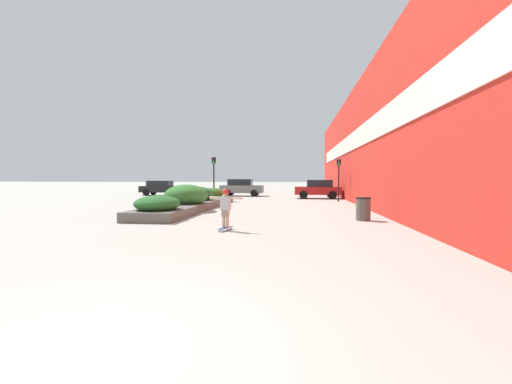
% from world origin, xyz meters
% --- Properties ---
extents(ground_plane, '(300.00, 300.00, 0.00)m').
position_xyz_m(ground_plane, '(0.00, 0.00, 0.00)').
color(ground_plane, '#ADA89E').
extents(building_wall_right, '(0.67, 48.16, 7.91)m').
position_xyz_m(building_wall_right, '(6.15, 20.70, 3.96)').
color(building_wall_right, red).
rests_on(building_wall_right, ground_plane).
extents(planter_box, '(2.24, 12.79, 1.39)m').
position_xyz_m(planter_box, '(-3.77, 15.17, 0.50)').
color(planter_box, '#605B54').
rests_on(planter_box, ground_plane).
extents(skateboard, '(0.39, 0.80, 0.10)m').
position_xyz_m(skateboard, '(-0.34, 7.88, 0.07)').
color(skateboard, navy).
rests_on(skateboard, ground_plane).
extents(skateboarder, '(1.16, 0.42, 1.27)m').
position_xyz_m(skateboarder, '(-0.34, 7.88, 0.87)').
color(skateboarder, tan).
rests_on(skateboarder, skateboard).
extents(trash_bin, '(0.61, 0.61, 0.94)m').
position_xyz_m(trash_bin, '(4.67, 11.17, 0.47)').
color(trash_bin, '#514C47').
rests_on(trash_bin, ground_plane).
extents(car_leftmost, '(3.80, 1.87, 1.57)m').
position_xyz_m(car_leftmost, '(3.80, 26.22, 0.82)').
color(car_leftmost, maroon).
rests_on(car_leftmost, ground_plane).
extents(car_center_left, '(4.07, 2.03, 1.62)m').
position_xyz_m(car_center_left, '(-3.26, 29.51, 0.84)').
color(car_center_left, slate).
rests_on(car_center_left, ground_plane).
extents(car_center_right, '(4.02, 1.95, 1.47)m').
position_xyz_m(car_center_right, '(-11.46, 29.78, 0.77)').
color(car_center_right, black).
rests_on(car_center_right, ground_plane).
extents(car_rightmost, '(4.54, 2.02, 1.42)m').
position_xyz_m(car_rightmost, '(11.59, 27.87, 0.75)').
color(car_rightmost, slate).
rests_on(car_rightmost, ground_plane).
extents(traffic_light_left, '(0.28, 0.30, 3.31)m').
position_xyz_m(traffic_light_left, '(-4.22, 22.22, 2.27)').
color(traffic_light_left, black).
rests_on(traffic_light_left, ground_plane).
extents(traffic_light_right, '(0.28, 0.30, 3.12)m').
position_xyz_m(traffic_light_right, '(5.08, 22.61, 2.15)').
color(traffic_light_right, black).
rests_on(traffic_light_right, ground_plane).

